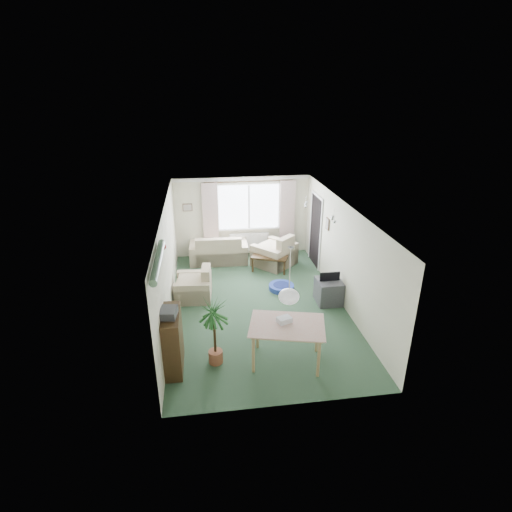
{
  "coord_description": "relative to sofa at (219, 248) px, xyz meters",
  "views": [
    {
      "loc": [
        -1.2,
        -8.17,
        4.79
      ],
      "look_at": [
        0.0,
        0.3,
        1.15
      ],
      "focal_mm": 28.0,
      "sensor_mm": 36.0,
      "label": 1
    }
  ],
  "objects": [
    {
      "name": "coffee_table",
      "position": [
        1.39,
        -0.83,
        -0.2
      ],
      "size": [
        1.12,
        0.86,
        0.45
      ],
      "primitive_type": "cube",
      "rotation": [
        0.0,
        0.0,
        -0.36
      ],
      "color": "black",
      "rests_on": "ground"
    },
    {
      "name": "tv_cube",
      "position": [
        2.46,
        -2.82,
        -0.13
      ],
      "size": [
        0.57,
        0.63,
        0.57
      ],
      "primitive_type": "cube",
      "rotation": [
        0.0,
        0.0,
        -0.0
      ],
      "color": "#37383C",
      "rests_on": "ground"
    },
    {
      "name": "armchair_corner",
      "position": [
        1.58,
        -0.46,
        0.05
      ],
      "size": [
        1.44,
        1.43,
        0.93
      ],
      "primitive_type": "cube",
      "rotation": [
        0.0,
        0.0,
        3.89
      ],
      "color": "beige",
      "rests_on": "ground"
    },
    {
      "name": "doorway",
      "position": [
        2.75,
        -0.55,
        0.58
      ],
      "size": [
        0.03,
        0.95,
        2.0
      ],
      "primitive_type": "cube",
      "color": "black"
    },
    {
      "name": "tinsel_garland",
      "position": [
        -1.16,
        -5.05,
        1.86
      ],
      "size": [
        1.6,
        1.6,
        0.12
      ],
      "primitive_type": "cylinder",
      "color": "#196626"
    },
    {
      "name": "houseplant",
      "position": [
        -0.32,
        -4.73,
        0.25
      ],
      "size": [
        0.72,
        0.72,
        1.34
      ],
      "primitive_type": "cylinder",
      "rotation": [
        0.0,
        0.0,
        0.3
      ],
      "color": "#23561D",
      "rests_on": "ground"
    },
    {
      "name": "bauble_cluster_a",
      "position": [
        2.06,
        -1.85,
        1.8
      ],
      "size": [
        0.2,
        0.2,
        0.2
      ],
      "primitive_type": "sphere",
      "color": "silver"
    },
    {
      "name": "dining_table",
      "position": [
        0.99,
        -4.88,
        -0.03
      ],
      "size": [
        1.42,
        1.12,
        0.78
      ],
      "primitive_type": "cube",
      "rotation": [
        0.0,
        0.0,
        -0.24
      ],
      "color": "tan",
      "rests_on": "ground"
    },
    {
      "name": "curtain_left",
      "position": [
        -0.19,
        0.38,
        0.85
      ],
      "size": [
        0.45,
        0.08,
        2.0
      ],
      "primitive_type": "cube",
      "color": "beige"
    },
    {
      "name": "ground",
      "position": [
        0.76,
        -2.75,
        -0.42
      ],
      "size": [
        6.5,
        6.5,
        0.0
      ],
      "primitive_type": "plane",
      "color": "#2B4731"
    },
    {
      "name": "gift_box",
      "position": [
        0.95,
        -4.79,
        0.43
      ],
      "size": [
        0.3,
        0.25,
        0.12
      ],
      "primitive_type": "cube",
      "rotation": [
        0.0,
        0.0,
        0.35
      ],
      "color": "white",
      "rests_on": "dining_table"
    },
    {
      "name": "radiator",
      "position": [
        0.96,
        0.44,
        -0.02
      ],
      "size": [
        1.2,
        0.1,
        0.55
      ],
      "primitive_type": "cube",
      "color": "white"
    },
    {
      "name": "curtain_rod",
      "position": [
        0.96,
        0.4,
        1.85
      ],
      "size": [
        2.6,
        0.03,
        0.03
      ],
      "primitive_type": "cube",
      "color": "black"
    },
    {
      "name": "hifi_box",
      "position": [
        -1.1,
        -4.83,
        0.78
      ],
      "size": [
        0.33,
        0.38,
        0.14
      ],
      "primitive_type": "cube",
      "rotation": [
        0.0,
        0.0,
        -0.14
      ],
      "color": "#37383C",
      "rests_on": "bookshelf"
    },
    {
      "name": "sofa",
      "position": [
        0.0,
        0.0,
        0.0
      ],
      "size": [
        1.7,
        0.94,
        0.84
      ],
      "primitive_type": "cube",
      "rotation": [
        0.0,
        0.0,
        3.11
      ],
      "color": "beige",
      "rests_on": "ground"
    },
    {
      "name": "bookshelf",
      "position": [
        -1.08,
        -4.75,
        0.15
      ],
      "size": [
        0.31,
        0.93,
        1.13
      ],
      "primitive_type": "cube",
      "rotation": [
        0.0,
        0.0,
        -0.01
      ],
      "color": "black",
      "rests_on": "ground"
    },
    {
      "name": "curtain_right",
      "position": [
        2.11,
        0.38,
        0.85
      ],
      "size": [
        0.45,
        0.08,
        2.0
      ],
      "primitive_type": "cube",
      "color": "beige"
    },
    {
      "name": "wall_picture_back",
      "position": [
        -0.84,
        0.48,
        1.13
      ],
      "size": [
        0.28,
        0.03,
        0.22
      ],
      "primitive_type": "cube",
      "color": "brown"
    },
    {
      "name": "window",
      "position": [
        0.96,
        0.48,
        1.08
      ],
      "size": [
        1.8,
        0.03,
        1.3
      ],
      "primitive_type": "cube",
      "color": "white"
    },
    {
      "name": "armchair_left",
      "position": [
        -0.74,
        -2.13,
        -0.02
      ],
      "size": [
        0.92,
        0.97,
        0.8
      ],
      "primitive_type": "cube",
      "rotation": [
        0.0,
        0.0,
        -1.66
      ],
      "color": "beige",
      "rests_on": "ground"
    },
    {
      "name": "bauble_cluster_b",
      "position": [
        2.36,
        -3.05,
        1.8
      ],
      "size": [
        0.2,
        0.2,
        0.2
      ],
      "primitive_type": "sphere",
      "color": "silver"
    },
    {
      "name": "pet_bed",
      "position": [
        1.48,
        -2.02,
        -0.35
      ],
      "size": [
        0.8,
        0.8,
        0.13
      ],
      "primitive_type": "cylinder",
      "rotation": [
        0.0,
        0.0,
        -0.28
      ],
      "color": "navy",
      "rests_on": "ground"
    },
    {
      "name": "photo_frame",
      "position": [
        1.44,
        -0.85,
        0.11
      ],
      "size": [
        0.12,
        0.04,
        0.16
      ],
      "primitive_type": "cube",
      "rotation": [
        0.0,
        0.0,
        0.17
      ],
      "color": "brown",
      "rests_on": "coffee_table"
    },
    {
      "name": "wall_picture_right",
      "position": [
        2.74,
        -1.55,
        1.13
      ],
      "size": [
        0.03,
        0.24,
        0.3
      ],
      "primitive_type": "cube",
      "color": "brown"
    },
    {
      "name": "pendant_lamp",
      "position": [
        0.96,
        -5.05,
        1.06
      ],
      "size": [
        0.36,
        0.36,
        0.36
      ],
      "primitive_type": "sphere",
      "color": "white"
    }
  ]
}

